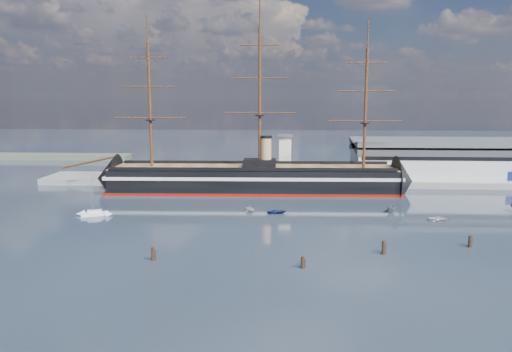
{
  "coord_description": "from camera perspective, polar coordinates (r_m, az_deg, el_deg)",
  "views": [
    {
      "loc": [
        2.51,
        -93.41,
        29.86
      ],
      "look_at": [
        -4.66,
        35.0,
        9.0
      ],
      "focal_mm": 35.0,
      "sensor_mm": 36.0,
      "label": 1
    }
  ],
  "objects": [
    {
      "name": "warehouse",
      "position": [
        183.38,
        20.79,
        1.76
      ],
      "size": [
        63.0,
        21.0,
        11.6
      ],
      "color": "#B7BABC",
      "rests_on": "ground"
    },
    {
      "name": "piling_near_right",
      "position": [
        98.83,
        14.32,
        -8.67
      ],
      "size": [
        0.64,
        0.64,
        3.37
      ],
      "primitive_type": "cylinder",
      "color": "black",
      "rests_on": "ground"
    },
    {
      "name": "piling_near_mid",
      "position": [
        88.89,
        5.33,
        -10.46
      ],
      "size": [
        0.64,
        0.64,
        2.87
      ],
      "primitive_type": "cylinder",
      "color": "black",
      "rests_on": "ground"
    },
    {
      "name": "quay_tower",
      "position": [
        167.62,
        3.34,
        2.31
      ],
      "size": [
        5.0,
        5.0,
        15.0
      ],
      "color": "silver",
      "rests_on": "ground"
    },
    {
      "name": "quay",
      "position": [
        172.19,
        5.64,
        -0.82
      ],
      "size": [
        180.0,
        18.0,
        2.0
      ],
      "primitive_type": "cube",
      "color": "slate",
      "rests_on": "ground"
    },
    {
      "name": "piling_near_left",
      "position": [
        94.44,
        -11.67,
        -9.42
      ],
      "size": [
        0.64,
        0.64,
        3.2
      ],
      "primitive_type": "cylinder",
      "color": "black",
      "rests_on": "ground"
    },
    {
      "name": "sailboat",
      "position": [
        131.56,
        -17.96,
        -4.06
      ],
      "size": [
        6.83,
        4.17,
        10.52
      ],
      "rotation": [
        0.0,
        0.0,
        0.37
      ],
      "color": "white",
      "rests_on": "ground"
    },
    {
      "name": "motorboat_b",
      "position": [
        127.87,
        2.36,
        -4.3
      ],
      "size": [
        1.67,
        3.17,
        1.41
      ],
      "primitive_type": "imported",
      "rotation": [
        0.0,
        0.0,
        1.73
      ],
      "color": "navy",
      "rests_on": "ground"
    },
    {
      "name": "motorboat_c",
      "position": [
        133.57,
        15.16,
        -4.03
      ],
      "size": [
        5.26,
        3.92,
        1.99
      ],
      "primitive_type": "imported",
      "rotation": [
        0.0,
        0.0,
        -0.48
      ],
      "color": "slate",
      "rests_on": "ground"
    },
    {
      "name": "motorboat_d",
      "position": [
        129.6,
        -0.7,
        -4.11
      ],
      "size": [
        5.5,
        5.22,
        1.94
      ],
      "primitive_type": "imported",
      "rotation": [
        0.0,
        0.0,
        0.72
      ],
      "color": "beige",
      "rests_on": "ground"
    },
    {
      "name": "piling_far_right",
      "position": [
        108.76,
        23.21,
        -7.49
      ],
      "size": [
        0.64,
        0.64,
        3.09
      ],
      "primitive_type": "cylinder",
      "color": "black",
      "rests_on": "ground"
    },
    {
      "name": "warship",
      "position": [
        155.97,
        -0.95,
        -0.32
      ],
      "size": [
        113.1,
        18.8,
        53.94
      ],
      "rotation": [
        0.0,
        0.0,
        0.03
      ],
      "color": "black",
      "rests_on": "ground"
    },
    {
      "name": "ground",
      "position": [
        136.74,
        2.07,
        -3.41
      ],
      "size": [
        600.0,
        600.0,
        0.0
      ],
      "primitive_type": "plane",
      "color": "black",
      "rests_on": "ground"
    },
    {
      "name": "motorboat_e",
      "position": [
        128.06,
        20.18,
        -4.85
      ],
      "size": [
        1.58,
        3.14,
        1.4
      ],
      "primitive_type": "imported",
      "rotation": [
        0.0,
        0.0,
        1.44
      ],
      "color": "silver",
      "rests_on": "ground"
    }
  ]
}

